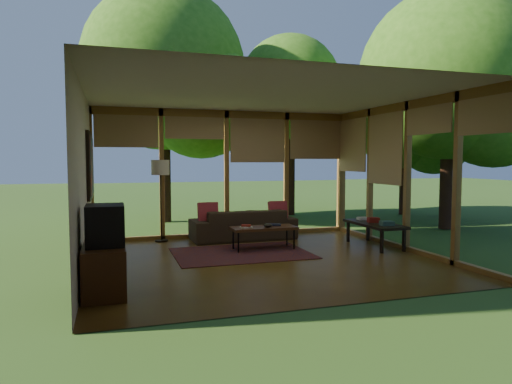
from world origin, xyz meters
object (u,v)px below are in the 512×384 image
object	(u,v)px
sofa	(243,224)
floor_lamp	(160,172)
media_cabinet	(104,269)
coffee_table	(264,229)
television	(105,225)
side_console	(375,225)

from	to	relation	value
sofa	floor_lamp	distance (m)	2.00
media_cabinet	sofa	bearing A→B (deg)	49.84
floor_lamp	sofa	bearing A→B (deg)	-9.04
floor_lamp	coffee_table	bearing A→B (deg)	-40.04
sofa	television	world-z (taller)	television
television	sofa	bearing A→B (deg)	50.05
television	media_cabinet	bearing A→B (deg)	180.00
television	floor_lamp	world-z (taller)	floor_lamp
media_cabinet	side_console	distance (m)	5.15
sofa	media_cabinet	bearing A→B (deg)	48.20
television	side_console	world-z (taller)	television
sofa	media_cabinet	size ratio (longest dim) A/B	2.14
media_cabinet	side_console	world-z (taller)	media_cabinet
television	side_console	bearing A→B (deg)	19.14
media_cabinet	side_console	xyz separation A→B (m)	(4.87, 1.68, 0.11)
side_console	television	bearing A→B (deg)	-160.86
floor_lamp	coffee_table	size ratio (longest dim) A/B	1.38
media_cabinet	television	size ratio (longest dim) A/B	1.82
media_cabinet	coffee_table	bearing A→B (deg)	36.31
floor_lamp	side_console	size ratio (longest dim) A/B	1.18
coffee_table	side_console	size ratio (longest dim) A/B	0.86
floor_lamp	coffee_table	xyz separation A→B (m)	(1.71, -1.43, -1.01)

